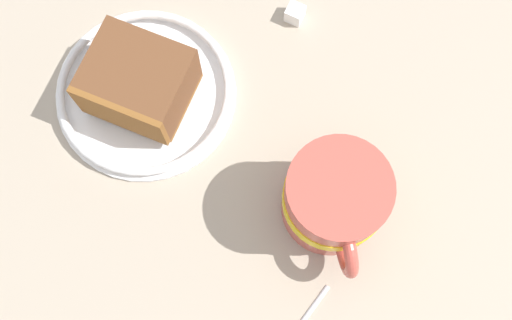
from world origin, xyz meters
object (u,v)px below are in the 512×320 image
(tea_mug, at_px, (335,200))
(sugar_cube, at_px, (295,13))
(small_plate, at_px, (145,92))
(cake_slice, at_px, (139,82))

(tea_mug, height_order, sugar_cube, tea_mug)
(small_plate, relative_size, sugar_cube, 10.35)
(cake_slice, distance_m, tea_mug, 0.22)
(small_plate, xyz_separation_m, cake_slice, (0.00, -0.00, 0.03))
(cake_slice, bearing_deg, small_plate, 141.79)
(cake_slice, height_order, sugar_cube, cake_slice)
(small_plate, relative_size, tea_mug, 1.54)
(small_plate, bearing_deg, sugar_cube, 104.37)
(cake_slice, xyz_separation_m, tea_mug, (0.16, 0.15, 0.01))
(tea_mug, bearing_deg, cake_slice, -138.17)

